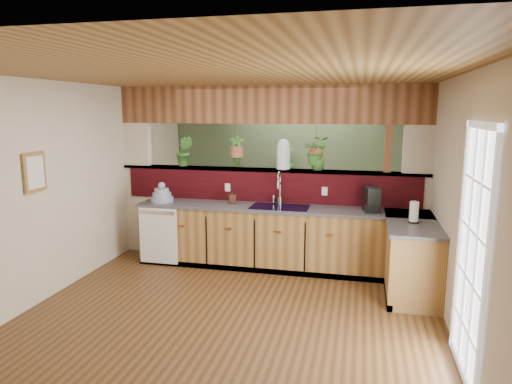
% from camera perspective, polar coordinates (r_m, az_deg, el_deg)
% --- Properties ---
extents(ground, '(4.60, 7.00, 0.01)m').
position_cam_1_polar(ground, '(5.86, -1.28, -12.37)').
color(ground, '#4F3218').
rests_on(ground, ground).
extents(ceiling, '(4.60, 7.00, 0.01)m').
position_cam_1_polar(ceiling, '(5.42, -1.39, 13.93)').
color(ceiling, brown).
rests_on(ceiling, ground).
extents(wall_back, '(4.60, 0.02, 2.60)m').
position_cam_1_polar(wall_back, '(8.89, 4.31, 4.07)').
color(wall_back, beige).
rests_on(wall_back, ground).
extents(wall_front, '(4.60, 0.02, 2.60)m').
position_cam_1_polar(wall_front, '(2.40, -23.36, -14.03)').
color(wall_front, beige).
rests_on(wall_front, ground).
extents(wall_left, '(0.02, 7.00, 2.60)m').
position_cam_1_polar(wall_left, '(6.45, -21.53, 1.05)').
color(wall_left, beige).
rests_on(wall_left, ground).
extents(wall_right, '(0.02, 7.00, 2.60)m').
position_cam_1_polar(wall_right, '(5.41, 23.01, -0.72)').
color(wall_right, beige).
rests_on(wall_right, ground).
extents(pass_through_partition, '(4.60, 0.21, 2.60)m').
position_cam_1_polar(pass_through_partition, '(6.80, 1.74, 1.26)').
color(pass_through_partition, beige).
rests_on(pass_through_partition, ground).
extents(pass_through_ledge, '(4.60, 0.21, 0.04)m').
position_cam_1_polar(pass_through_ledge, '(6.78, 1.51, 2.77)').
color(pass_through_ledge, brown).
rests_on(pass_through_ledge, ground).
extents(header_beam, '(4.60, 0.15, 0.55)m').
position_cam_1_polar(header_beam, '(6.72, 1.55, 10.87)').
color(header_beam, brown).
rests_on(header_beam, ground).
extents(sage_backwall, '(4.55, 0.02, 2.55)m').
position_cam_1_polar(sage_backwall, '(8.87, 4.29, 4.06)').
color(sage_backwall, '#526847').
rests_on(sage_backwall, ground).
extents(countertop, '(4.14, 1.52, 0.90)m').
position_cam_1_polar(countertop, '(6.39, 8.01, -6.26)').
color(countertop, brown).
rests_on(countertop, ground).
extents(dishwasher, '(0.58, 0.03, 0.82)m').
position_cam_1_polar(dishwasher, '(6.78, -12.12, -5.34)').
color(dishwasher, white).
rests_on(dishwasher, ground).
extents(navy_sink, '(0.82, 0.50, 0.18)m').
position_cam_1_polar(navy_sink, '(6.47, 2.99, -2.55)').
color(navy_sink, black).
rests_on(navy_sink, countertop).
extents(french_door, '(0.06, 1.02, 2.16)m').
position_cam_1_polar(french_door, '(4.22, 25.32, -7.32)').
color(french_door, white).
rests_on(french_door, ground).
extents(framed_print, '(0.04, 0.35, 0.45)m').
position_cam_1_polar(framed_print, '(5.77, -25.94, 2.23)').
color(framed_print, brown).
rests_on(framed_print, wall_left).
extents(faucet, '(0.22, 0.22, 0.49)m').
position_cam_1_polar(faucet, '(6.56, 2.90, 0.68)').
color(faucet, '#B7B7B2').
rests_on(faucet, countertop).
extents(dish_stack, '(0.34, 0.34, 0.30)m').
position_cam_1_polar(dish_stack, '(6.92, -11.68, -0.45)').
color(dish_stack, '#8894B0').
rests_on(dish_stack, countertop).
extents(soap_dispenser, '(0.13, 0.13, 0.21)m').
position_cam_1_polar(soap_dispenser, '(6.64, -3.01, -0.58)').
color(soap_dispenser, '#3B2115').
rests_on(soap_dispenser, countertop).
extents(coffee_maker, '(0.18, 0.30, 0.33)m').
position_cam_1_polar(coffee_maker, '(6.31, 14.23, -1.02)').
color(coffee_maker, black).
rests_on(coffee_maker, countertop).
extents(paper_towel, '(0.13, 0.13, 0.28)m').
position_cam_1_polar(paper_towel, '(5.84, 19.14, -2.44)').
color(paper_towel, black).
rests_on(paper_towel, countertop).
extents(glass_jar, '(0.20, 0.20, 0.44)m').
position_cam_1_polar(glass_jar, '(6.71, 3.43, 4.76)').
color(glass_jar, silver).
rests_on(glass_jar, pass_through_ledge).
extents(ledge_plant_left, '(0.29, 0.25, 0.47)m').
position_cam_1_polar(ledge_plant_left, '(7.13, -8.94, 5.06)').
color(ledge_plant_left, '#316723').
rests_on(ledge_plant_left, pass_through_ledge).
extents(ledge_plant_right, '(0.29, 0.29, 0.39)m').
position_cam_1_polar(ledge_plant_right, '(6.65, 7.73, 4.40)').
color(ledge_plant_right, '#316723').
rests_on(ledge_plant_right, pass_through_ledge).
extents(hanging_plant_a, '(0.24, 0.20, 0.52)m').
position_cam_1_polar(hanging_plant_a, '(6.85, -2.42, 6.45)').
color(hanging_plant_a, brown).
rests_on(hanging_plant_a, header_beam).
extents(hanging_plant_b, '(0.42, 0.38, 0.53)m').
position_cam_1_polar(hanging_plant_b, '(6.63, 7.58, 6.67)').
color(hanging_plant_b, brown).
rests_on(hanging_plant_b, header_beam).
extents(shelving_console, '(1.67, 0.65, 1.08)m').
position_cam_1_polar(shelving_console, '(8.83, 1.58, -1.20)').
color(shelving_console, black).
rests_on(shelving_console, ground).
extents(shelf_plant_a, '(0.23, 0.20, 0.37)m').
position_cam_1_polar(shelf_plant_a, '(8.86, -2.25, 3.59)').
color(shelf_plant_a, '#316723').
rests_on(shelf_plant_a, shelving_console).
extents(shelf_plant_b, '(0.35, 0.35, 0.54)m').
position_cam_1_polar(shelf_plant_b, '(8.65, 3.71, 3.97)').
color(shelf_plant_b, '#316723').
rests_on(shelf_plant_b, shelving_console).
extents(floor_plant, '(0.80, 0.72, 0.79)m').
position_cam_1_polar(floor_plant, '(7.64, 10.38, -3.99)').
color(floor_plant, '#316723').
rests_on(floor_plant, ground).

